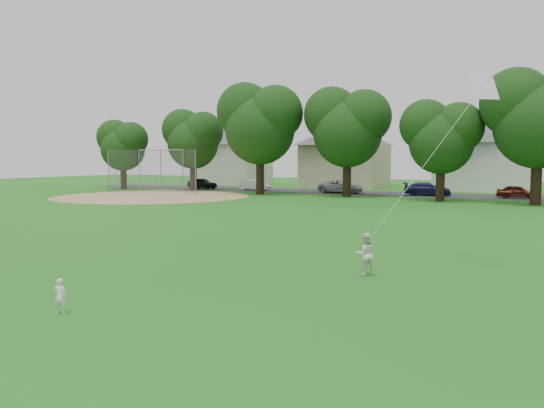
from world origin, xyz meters
The scene contains 10 objects.
ground centered at (0.00, 0.00, 0.00)m, with size 160.00×160.00×0.00m, color #1D6316.
street centered at (0.00, 42.00, 0.01)m, with size 90.00×7.00×0.01m, color #2D2D30.
dirt_infield centered at (-26.00, 28.00, 0.01)m, with size 18.00×18.00×0.02m, color #9E7F51.
toddler centered at (-2.86, -1.97, 0.40)m, with size 0.29×0.19×0.80m, color white.
older_boy centered at (1.92, 5.05, 0.64)m, with size 0.62×0.48×1.27m, color white.
kite centered at (3.35, 6.32, 3.32)m, with size 1.98×1.78×6.14m.
baseball_backstop centered at (-29.86, 33.45, 2.22)m, with size 10.02×3.06×4.43m.
tree_row centered at (2.08, 36.00, 6.54)m, with size 81.91×9.48×11.29m.
parked_cars centered at (4.32, 41.00, 0.63)m, with size 71.06×2.62×1.29m.
house_row centered at (1.08, 52.00, 5.04)m, with size 77.04×14.26×10.49m.
Camera 1 is at (6.79, -10.01, 3.45)m, focal length 35.00 mm.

